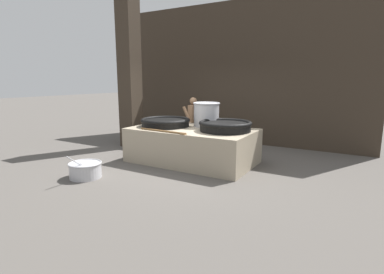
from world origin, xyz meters
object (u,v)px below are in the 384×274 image
(giant_wok_near, at_px, (165,122))
(cook, at_px, (193,121))
(giant_wok_far, at_px, (225,126))
(prep_bowl_vegetables, at_px, (85,169))
(stock_pot, at_px, (206,114))

(giant_wok_near, xyz_separation_m, cook, (0.03, 1.30, -0.13))
(giant_wok_far, bearing_deg, prep_bowl_vegetables, -133.28)
(giant_wok_far, distance_m, cook, 1.95)
(giant_wok_near, relative_size, stock_pot, 1.85)
(cook, xyz_separation_m, prep_bowl_vegetables, (-0.53, -3.38, -0.61))
(giant_wok_far, height_order, cook, cook)
(giant_wok_near, relative_size, cook, 0.84)
(giant_wok_near, height_order, prep_bowl_vegetables, giant_wok_near)
(giant_wok_far, height_order, prep_bowl_vegetables, giant_wok_far)
(stock_pot, xyz_separation_m, prep_bowl_vegetables, (-1.38, -2.57, -0.94))
(giant_wok_far, xyz_separation_m, prep_bowl_vegetables, (-2.06, -2.19, -0.75))
(giant_wok_far, relative_size, cook, 0.81)
(cook, relative_size, prep_bowl_vegetables, 1.75)
(stock_pot, xyz_separation_m, cook, (-0.85, 0.81, -0.33))
(giant_wok_far, relative_size, prep_bowl_vegetables, 1.42)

